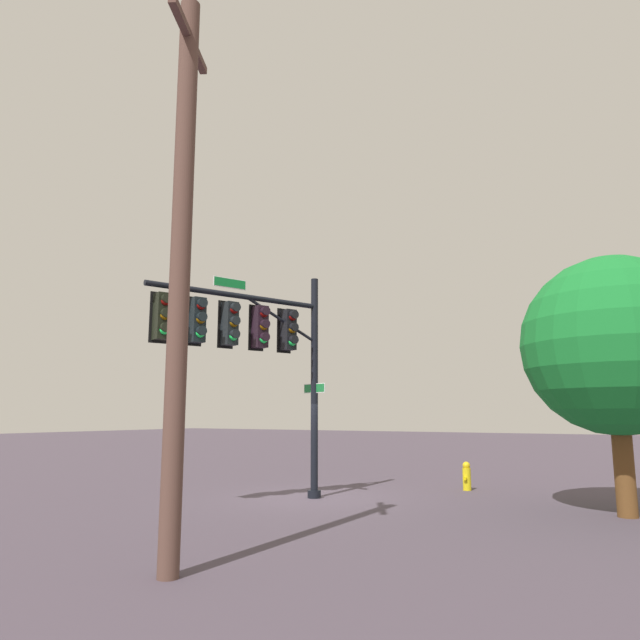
{
  "coord_description": "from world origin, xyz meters",
  "views": [
    {
      "loc": [
        13.88,
        8.45,
        2.21
      ],
      "look_at": [
        0.04,
        0.2,
        4.83
      ],
      "focal_mm": 32.78,
      "sensor_mm": 36.0,
      "label": 1
    }
  ],
  "objects_px": {
    "fire_hydrant": "(467,476)",
    "tree_near": "(614,345)",
    "utility_pole": "(180,261)",
    "signal_pole_assembly": "(249,336)"
  },
  "relations": [
    {
      "from": "signal_pole_assembly",
      "to": "tree_near",
      "type": "distance_m",
      "value": 8.72
    },
    {
      "from": "fire_hydrant",
      "to": "tree_near",
      "type": "distance_m",
      "value": 6.16
    },
    {
      "from": "fire_hydrant",
      "to": "signal_pole_assembly",
      "type": "bearing_deg",
      "value": -33.94
    },
    {
      "from": "utility_pole",
      "to": "tree_near",
      "type": "height_order",
      "value": "utility_pole"
    },
    {
      "from": "signal_pole_assembly",
      "to": "utility_pole",
      "type": "relative_size",
      "value": 0.69
    },
    {
      "from": "utility_pole",
      "to": "tree_near",
      "type": "relative_size",
      "value": 1.49
    },
    {
      "from": "utility_pole",
      "to": "signal_pole_assembly",
      "type": "bearing_deg",
      "value": -151.47
    },
    {
      "from": "signal_pole_assembly",
      "to": "fire_hydrant",
      "type": "xyz_separation_m",
      "value": [
        -5.68,
        3.82,
        -3.8
      ]
    },
    {
      "from": "signal_pole_assembly",
      "to": "tree_near",
      "type": "relative_size",
      "value": 1.03
    },
    {
      "from": "utility_pole",
      "to": "fire_hydrant",
      "type": "relative_size",
      "value": 10.51
    }
  ]
}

